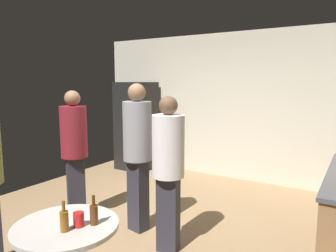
{
  "coord_description": "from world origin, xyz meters",
  "views": [
    {
      "loc": [
        2.22,
        -2.95,
        1.82
      ],
      "look_at": [
        0.28,
        0.18,
        1.29
      ],
      "focal_mm": 33.57,
      "sensor_mm": 36.0,
      "label": 1
    }
  ],
  "objects_px": {
    "beer_bottle_amber": "(64,220)",
    "person_in_maroon_shirt": "(74,145)",
    "foreground_table": "(67,237)",
    "person_in_gray_shirt": "(137,146)",
    "person_in_white_shirt": "(168,162)",
    "plastic_cup_red": "(79,219)",
    "beer_bottle_brown": "(94,214)",
    "refrigerator": "(136,126)"
  },
  "relations": [
    {
      "from": "person_in_white_shirt",
      "to": "person_in_maroon_shirt",
      "type": "bearing_deg",
      "value": -103.21
    },
    {
      "from": "foreground_table",
      "to": "plastic_cup_red",
      "type": "relative_size",
      "value": 7.27
    },
    {
      "from": "refrigerator",
      "to": "person_in_maroon_shirt",
      "type": "height_order",
      "value": "refrigerator"
    },
    {
      "from": "person_in_white_shirt",
      "to": "beer_bottle_amber",
      "type": "bearing_deg",
      "value": -15.83
    },
    {
      "from": "foreground_table",
      "to": "person_in_gray_shirt",
      "type": "bearing_deg",
      "value": 105.43
    },
    {
      "from": "plastic_cup_red",
      "to": "person_in_white_shirt",
      "type": "xyz_separation_m",
      "value": [
        0.06,
        1.18,
        0.19
      ]
    },
    {
      "from": "person_in_gray_shirt",
      "to": "foreground_table",
      "type": "bearing_deg",
      "value": 26.85
    },
    {
      "from": "beer_bottle_amber",
      "to": "beer_bottle_brown",
      "type": "height_order",
      "value": "same"
    },
    {
      "from": "person_in_white_shirt",
      "to": "plastic_cup_red",
      "type": "bearing_deg",
      "value": -14.74
    },
    {
      "from": "beer_bottle_amber",
      "to": "beer_bottle_brown",
      "type": "relative_size",
      "value": 1.0
    },
    {
      "from": "foreground_table",
      "to": "beer_bottle_brown",
      "type": "height_order",
      "value": "beer_bottle_brown"
    },
    {
      "from": "person_in_maroon_shirt",
      "to": "person_in_white_shirt",
      "type": "bearing_deg",
      "value": 32.16
    },
    {
      "from": "person_in_white_shirt",
      "to": "person_in_maroon_shirt",
      "type": "height_order",
      "value": "person_in_maroon_shirt"
    },
    {
      "from": "person_in_gray_shirt",
      "to": "person_in_maroon_shirt",
      "type": "distance_m",
      "value": 0.92
    },
    {
      "from": "plastic_cup_red",
      "to": "beer_bottle_amber",
      "type": "bearing_deg",
      "value": -105.42
    },
    {
      "from": "person_in_maroon_shirt",
      "to": "beer_bottle_amber",
      "type": "bearing_deg",
      "value": -10.54
    },
    {
      "from": "person_in_gray_shirt",
      "to": "person_in_maroon_shirt",
      "type": "height_order",
      "value": "person_in_gray_shirt"
    },
    {
      "from": "person_in_white_shirt",
      "to": "beer_bottle_brown",
      "type": "bearing_deg",
      "value": -11.18
    },
    {
      "from": "beer_bottle_amber",
      "to": "person_in_gray_shirt",
      "type": "xyz_separation_m",
      "value": [
        -0.47,
        1.49,
        0.24
      ]
    },
    {
      "from": "person_in_white_shirt",
      "to": "person_in_maroon_shirt",
      "type": "distance_m",
      "value": 1.46
    },
    {
      "from": "person_in_white_shirt",
      "to": "person_in_maroon_shirt",
      "type": "xyz_separation_m",
      "value": [
        -1.46,
        0.03,
        0.02
      ]
    },
    {
      "from": "beer_bottle_amber",
      "to": "person_in_gray_shirt",
      "type": "bearing_deg",
      "value": 107.53
    },
    {
      "from": "refrigerator",
      "to": "beer_bottle_amber",
      "type": "height_order",
      "value": "refrigerator"
    },
    {
      "from": "beer_bottle_brown",
      "to": "person_in_gray_shirt",
      "type": "relative_size",
      "value": 0.13
    },
    {
      "from": "foreground_table",
      "to": "person_in_maroon_shirt",
      "type": "distance_m",
      "value": 1.83
    },
    {
      "from": "beer_bottle_brown",
      "to": "person_in_white_shirt",
      "type": "bearing_deg",
      "value": 90.77
    },
    {
      "from": "beer_bottle_amber",
      "to": "beer_bottle_brown",
      "type": "xyz_separation_m",
      "value": [
        0.1,
        0.19,
        0.0
      ]
    },
    {
      "from": "foreground_table",
      "to": "beer_bottle_amber",
      "type": "distance_m",
      "value": 0.22
    },
    {
      "from": "foreground_table",
      "to": "person_in_gray_shirt",
      "type": "relative_size",
      "value": 0.45
    },
    {
      "from": "foreground_table",
      "to": "person_in_maroon_shirt",
      "type": "relative_size",
      "value": 0.47
    },
    {
      "from": "foreground_table",
      "to": "person_in_gray_shirt",
      "type": "distance_m",
      "value": 1.52
    },
    {
      "from": "refrigerator",
      "to": "person_in_gray_shirt",
      "type": "distance_m",
      "value": 2.82
    },
    {
      "from": "beer_bottle_amber",
      "to": "person_in_maroon_shirt",
      "type": "distance_m",
      "value": 1.91
    },
    {
      "from": "beer_bottle_brown",
      "to": "person_in_white_shirt",
      "type": "xyz_separation_m",
      "value": [
        -0.01,
        1.1,
        0.16
      ]
    },
    {
      "from": "beer_bottle_brown",
      "to": "plastic_cup_red",
      "type": "height_order",
      "value": "beer_bottle_brown"
    },
    {
      "from": "beer_bottle_amber",
      "to": "foreground_table",
      "type": "bearing_deg",
      "value": 135.36
    },
    {
      "from": "person_in_maroon_shirt",
      "to": "foreground_table",
      "type": "bearing_deg",
      "value": -10.5
    },
    {
      "from": "person_in_maroon_shirt",
      "to": "beer_bottle_brown",
      "type": "bearing_deg",
      "value": -4.02
    },
    {
      "from": "foreground_table",
      "to": "beer_bottle_amber",
      "type": "relative_size",
      "value": 3.48
    },
    {
      "from": "beer_bottle_brown",
      "to": "plastic_cup_red",
      "type": "relative_size",
      "value": 2.09
    },
    {
      "from": "refrigerator",
      "to": "person_in_gray_shirt",
      "type": "bearing_deg",
      "value": -52.1
    },
    {
      "from": "beer_bottle_amber",
      "to": "beer_bottle_brown",
      "type": "distance_m",
      "value": 0.22
    }
  ]
}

